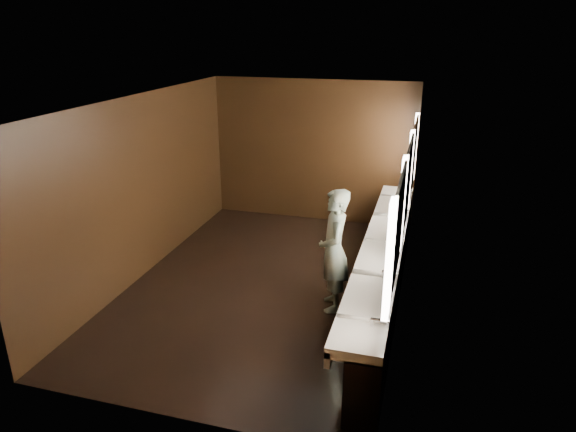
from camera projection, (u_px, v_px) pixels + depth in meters
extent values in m
plane|color=black|center=(267.00, 284.00, 7.93)|extent=(6.00, 6.00, 0.00)
cube|color=#2D2D2B|center=(264.00, 100.00, 6.95)|extent=(4.00, 6.00, 0.02)
cube|color=black|center=(313.00, 152.00, 10.14)|extent=(4.00, 0.02, 2.80)
cube|color=black|center=(165.00, 297.00, 4.73)|extent=(4.00, 0.02, 2.80)
cube|color=black|center=(143.00, 187.00, 7.94)|extent=(0.02, 6.00, 2.80)
cube|color=black|center=(406.00, 210.00, 6.93)|extent=(0.02, 6.00, 2.80)
cube|color=black|center=(388.00, 275.00, 7.32)|extent=(0.36, 5.40, 0.81)
cube|color=white|center=(383.00, 245.00, 7.19)|extent=(0.55, 5.40, 0.12)
cube|color=white|center=(365.00, 249.00, 7.28)|extent=(0.06, 5.40, 0.18)
cylinder|color=silver|center=(380.00, 320.00, 5.11)|extent=(0.18, 0.04, 0.04)
cylinder|color=silver|center=(390.00, 272.00, 6.10)|extent=(0.18, 0.04, 0.04)
cylinder|color=silver|center=(397.00, 238.00, 7.09)|extent=(0.18, 0.04, 0.04)
cylinder|color=silver|center=(403.00, 212.00, 8.09)|extent=(0.18, 0.04, 0.04)
cylinder|color=silver|center=(407.00, 191.00, 9.08)|extent=(0.18, 0.04, 0.04)
cube|color=white|center=(389.00, 260.00, 4.65)|extent=(0.06, 0.22, 1.15)
cube|color=white|center=(398.00, 229.00, 5.37)|extent=(0.03, 1.32, 1.15)
cube|color=white|center=(402.00, 204.00, 6.09)|extent=(0.06, 0.23, 1.15)
cube|color=white|center=(407.00, 186.00, 6.81)|extent=(0.03, 1.32, 1.15)
cube|color=white|center=(410.00, 170.00, 7.53)|extent=(0.06, 0.23, 1.15)
cube|color=white|center=(413.00, 157.00, 8.25)|extent=(0.03, 1.32, 1.15)
cube|color=white|center=(415.00, 147.00, 8.98)|extent=(0.06, 0.22, 1.15)
imported|color=#7CB4BA|center=(334.00, 250.00, 6.98)|extent=(0.57, 0.72, 1.74)
cylinder|color=black|center=(364.00, 303.00, 6.87)|extent=(0.38, 0.38, 0.50)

